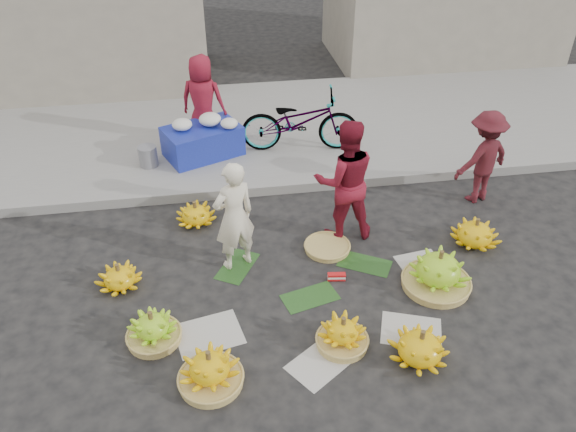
{
  "coord_description": "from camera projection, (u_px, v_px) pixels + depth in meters",
  "views": [
    {
      "loc": [
        -1.11,
        -4.97,
        4.56
      ],
      "look_at": [
        -0.25,
        0.51,
        0.7
      ],
      "focal_mm": 35.0,
      "sensor_mm": 36.0,
      "label": 1
    }
  ],
  "objects": [
    {
      "name": "banana_bunch_1",
      "position": [
        210.0,
        370.0,
        5.48
      ],
      "size": [
        0.73,
        0.73,
        0.44
      ],
      "rotation": [
        0.0,
        0.0,
        -0.41
      ],
      "color": "#AE8F49",
      "rests_on": "ground"
    },
    {
      "name": "banana_bunch_5",
      "position": [
        475.0,
        233.0,
        7.35
      ],
      "size": [
        0.7,
        0.7,
        0.4
      ],
      "rotation": [
        0.0,
        0.0,
        0.09
      ],
      "color": "yellow",
      "rests_on": "ground"
    },
    {
      "name": "banana_bunch_2",
      "position": [
        343.0,
        334.0,
        5.91
      ],
      "size": [
        0.55,
        0.55,
        0.39
      ],
      "rotation": [
        0.0,
        0.0,
        0.14
      ],
      "color": "#AE8F49",
      "rests_on": "ground"
    },
    {
      "name": "bicycle",
      "position": [
        300.0,
        121.0,
        9.11
      ],
      "size": [
        0.88,
        1.97,
        1.0
      ],
      "primitive_type": "imported",
      "rotation": [
        0.0,
        0.0,
        1.46
      ],
      "color": "gray",
      "rests_on": "sidewalk"
    },
    {
      "name": "flower_vendor",
      "position": [
        203.0,
        101.0,
        9.17
      ],
      "size": [
        0.85,
        0.68,
        1.51
      ],
      "primitive_type": "imported",
      "rotation": [
        0.0,
        0.0,
        2.83
      ],
      "color": "maroon",
      "rests_on": "sidewalk"
    },
    {
      "name": "grey_bucket",
      "position": [
        148.0,
        156.0,
        8.84
      ],
      "size": [
        0.29,
        0.29,
        0.33
      ],
      "primitive_type": "cylinder",
      "color": "slate",
      "rests_on": "sidewalk"
    },
    {
      "name": "curb",
      "position": [
        287.0,
        185.0,
        8.52
      ],
      "size": [
        40.0,
        0.25,
        0.15
      ],
      "primitive_type": "cube",
      "color": "gray",
      "rests_on": "ground"
    },
    {
      "name": "banana_bunch_0",
      "position": [
        153.0,
        329.0,
        5.96
      ],
      "size": [
        0.61,
        0.61,
        0.41
      ],
      "rotation": [
        0.0,
        0.0,
        -0.28
      ],
      "color": "#AE8F49",
      "rests_on": "ground"
    },
    {
      "name": "man_striped",
      "position": [
        483.0,
        157.0,
        7.96
      ],
      "size": [
        1.02,
        0.79,
        1.39
      ],
      "primitive_type": "imported",
      "rotation": [
        0.0,
        0.0,
        3.48
      ],
      "color": "maroon",
      "rests_on": "ground"
    },
    {
      "name": "sidewalk",
      "position": [
        269.0,
        126.0,
        10.23
      ],
      "size": [
        40.0,
        4.0,
        0.12
      ],
      "primitive_type": "cube",
      "color": "gray",
      "rests_on": "ground"
    },
    {
      "name": "newspaper_scatter",
      "position": [
        329.0,
        334.0,
        6.13
      ],
      "size": [
        3.2,
        1.8,
        0.0
      ],
      "primitive_type": null,
      "color": "beige",
      "rests_on": "ground"
    },
    {
      "name": "basket_spare",
      "position": [
        327.0,
        247.0,
        7.33
      ],
      "size": [
        0.67,
        0.67,
        0.07
      ],
      "primitive_type": "cylinder",
      "rotation": [
        0.0,
        0.0,
        -0.16
      ],
      "color": "#AE8F49",
      "rests_on": "ground"
    },
    {
      "name": "banana_bunch_6",
      "position": [
        119.0,
        277.0,
        6.69
      ],
      "size": [
        0.56,
        0.56,
        0.33
      ],
      "rotation": [
        0.0,
        0.0,
        -0.08
      ],
      "color": "yellow",
      "rests_on": "ground"
    },
    {
      "name": "banana_leaves",
      "position": [
        304.0,
        275.0,
        6.93
      ],
      "size": [
        2.0,
        1.0,
        0.0
      ],
      "primitive_type": null,
      "color": "#1C4517",
      "rests_on": "ground"
    },
    {
      "name": "ground",
      "position": [
        315.0,
        285.0,
        6.78
      ],
      "size": [
        80.0,
        80.0,
        0.0
      ],
      "primitive_type": "plane",
      "color": "black",
      "rests_on": "ground"
    },
    {
      "name": "incense_stack",
      "position": [
        337.0,
        277.0,
        6.83
      ],
      "size": [
        0.23,
        0.1,
        0.09
      ],
      "primitive_type": "cube",
      "rotation": [
        0.0,
        0.0,
        -0.13
      ],
      "color": "red",
      "rests_on": "ground"
    },
    {
      "name": "banana_bunch_4",
      "position": [
        438.0,
        271.0,
        6.63
      ],
      "size": [
        0.83,
        0.83,
        0.53
      ],
      "rotation": [
        0.0,
        0.0,
        0.15
      ],
      "color": "#AE8F49",
      "rests_on": "ground"
    },
    {
      "name": "vendor_cream",
      "position": [
        234.0,
        217.0,
        6.7
      ],
      "size": [
        0.63,
        0.53,
        1.46
      ],
      "primitive_type": "imported",
      "rotation": [
        0.0,
        0.0,
        3.55
      ],
      "color": "white",
      "rests_on": "ground"
    },
    {
      "name": "banana_bunch_7",
      "position": [
        196.0,
        214.0,
        7.76
      ],
      "size": [
        0.69,
        0.69,
        0.34
      ],
      "rotation": [
        0.0,
        0.0,
        0.35
      ],
      "color": "yellow",
      "rests_on": "ground"
    },
    {
      "name": "banana_bunch_3",
      "position": [
        420.0,
        347.0,
        5.74
      ],
      "size": [
        0.84,
        0.84,
        0.4
      ],
      "rotation": [
        0.0,
        0.0,
        0.39
      ],
      "color": "yellow",
      "rests_on": "ground"
    },
    {
      "name": "flower_table",
      "position": [
        203.0,
        139.0,
        9.07
      ],
      "size": [
        1.37,
        1.14,
        0.69
      ],
      "rotation": [
        0.0,
        0.0,
        0.4
      ],
      "color": "#172296",
      "rests_on": "sidewalk"
    },
    {
      "name": "vendor_red",
      "position": [
        345.0,
        181.0,
        7.18
      ],
      "size": [
        0.83,
        0.65,
        1.66
      ],
      "primitive_type": "imported",
      "rotation": [
        0.0,
        0.0,
        3.12
      ],
      "color": "maroon",
      "rests_on": "ground"
    }
  ]
}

